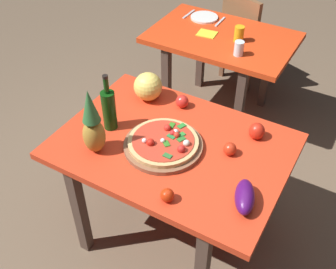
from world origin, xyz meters
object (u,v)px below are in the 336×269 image
(background_table, at_px, (221,48))
(bell_pepper, at_px, (257,131))
(display_table, at_px, (173,156))
(melon, at_px, (148,87))
(pizza, at_px, (164,141))
(tomato_by_bottle, at_px, (230,149))
(drinking_glass_water, at_px, (239,48))
(pizza_board, at_px, (163,145))
(pineapple_left, at_px, (93,125))
(dining_chair, at_px, (246,33))
(eggplant, at_px, (245,197))
(tomato_at_corner, at_px, (182,101))
(tomato_near_board, at_px, (167,195))
(fork_utensil, at_px, (189,14))
(drinking_glass_juice, at_px, (239,34))
(knife_utensil, at_px, (220,22))
(napkin_folded, at_px, (207,34))
(wine_bottle, at_px, (109,109))
(dinner_plate, at_px, (204,17))

(background_table, distance_m, bell_pepper, 1.17)
(display_table, bearing_deg, melon, 139.48)
(pizza, relative_size, tomato_by_bottle, 5.35)
(drinking_glass_water, bearing_deg, pizza_board, -88.61)
(background_table, bearing_deg, pineapple_left, -91.96)
(dining_chair, distance_m, eggplant, 2.17)
(tomato_at_corner, distance_m, tomato_near_board, 0.71)
(tomato_at_corner, bearing_deg, eggplant, -40.29)
(tomato_near_board, bearing_deg, fork_utensil, 114.84)
(pizza, distance_m, drinking_glass_juice, 1.27)
(display_table, height_order, pineapple_left, pineapple_left)
(pizza_board, distance_m, fork_utensil, 1.61)
(eggplant, xyz_separation_m, tomato_at_corner, (-0.59, 0.50, -0.01))
(bell_pepper, bearing_deg, tomato_near_board, -107.67)
(tomato_by_bottle, height_order, drinking_glass_juice, drinking_glass_juice)
(background_table, relative_size, melon, 6.35)
(display_table, distance_m, background_table, 1.27)
(dining_chair, distance_m, knife_utensil, 0.48)
(pineapple_left, height_order, napkin_folded, pineapple_left)
(tomato_at_corner, distance_m, tomato_by_bottle, 0.46)
(background_table, relative_size, napkin_folded, 7.72)
(eggplant, bearing_deg, tomato_by_bottle, 125.01)
(dining_chair, height_order, tomato_near_board, dining_chair)
(display_table, relative_size, drinking_glass_water, 11.84)
(pineapple_left, relative_size, tomato_near_board, 5.75)
(dining_chair, xyz_separation_m, napkin_folded, (-0.10, -0.63, 0.25))
(tomato_near_board, distance_m, drinking_glass_water, 1.39)
(display_table, distance_m, pizza, 0.14)
(pineapple_left, distance_m, knife_utensil, 1.68)
(pizza, distance_m, knife_utensil, 1.52)
(drinking_glass_juice, bearing_deg, pizza, -85.19)
(dining_chair, height_order, wine_bottle, wine_bottle)
(pizza_board, xyz_separation_m, pineapple_left, (-0.29, -0.19, 0.15))
(dinner_plate, bearing_deg, bell_pepper, -52.95)
(wine_bottle, bearing_deg, bell_pepper, 23.64)
(bell_pepper, distance_m, drinking_glass_juice, 1.07)
(bell_pepper, height_order, eggplant, same)
(pizza, bearing_deg, tomato_at_corner, 103.47)
(display_table, bearing_deg, pizza, -118.85)
(wine_bottle, relative_size, pineapple_left, 0.90)
(dining_chair, height_order, bell_pepper, dining_chair)
(dining_chair, bearing_deg, wine_bottle, 108.47)
(knife_utensil, bearing_deg, napkin_folded, -92.04)
(knife_utensil, bearing_deg, dining_chair, 74.92)
(melon, bearing_deg, tomato_by_bottle, -18.28)
(pineapple_left, height_order, dinner_plate, pineapple_left)
(napkin_folded, bearing_deg, pineapple_left, -87.67)
(melon, relative_size, bell_pepper, 1.80)
(display_table, height_order, fork_utensil, fork_utensil)
(wine_bottle, bearing_deg, eggplant, -9.41)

